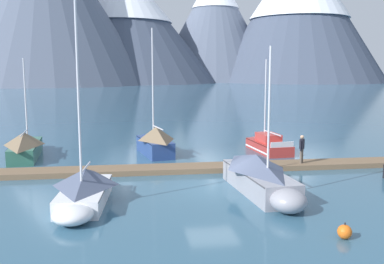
{
  "coord_description": "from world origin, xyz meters",
  "views": [
    {
      "loc": [
        -4.55,
        -20.76,
        5.87
      ],
      "look_at": [
        0.0,
        6.0,
        2.0
      ],
      "focal_mm": 41.17,
      "sensor_mm": 36.0,
      "label": 1
    }
  ],
  "objects_px": {
    "sailboat_mid_dock_port": "(154,141)",
    "person_on_dock": "(302,147)",
    "sailboat_mid_dock_starboard": "(261,176)",
    "sailboat_nearest_berth": "(26,145)",
    "sailboat_far_berth": "(266,144)",
    "mooring_buoy_channel_marker": "(345,232)",
    "sailboat_second_berth": "(84,189)"
  },
  "relations": [
    {
      "from": "sailboat_mid_dock_port",
      "to": "person_on_dock",
      "type": "distance_m",
      "value": 10.28
    },
    {
      "from": "sailboat_mid_dock_starboard",
      "to": "sailboat_mid_dock_port",
      "type": "bearing_deg",
      "value": 111.34
    },
    {
      "from": "person_on_dock",
      "to": "sailboat_nearest_berth",
      "type": "bearing_deg",
      "value": 159.71
    },
    {
      "from": "sailboat_mid_dock_port",
      "to": "sailboat_far_berth",
      "type": "bearing_deg",
      "value": -1.16
    },
    {
      "from": "mooring_buoy_channel_marker",
      "to": "sailboat_mid_dock_port",
      "type": "bearing_deg",
      "value": 107.54
    },
    {
      "from": "sailboat_second_berth",
      "to": "mooring_buoy_channel_marker",
      "type": "relative_size",
      "value": 15.16
    },
    {
      "from": "sailboat_nearest_berth",
      "to": "mooring_buoy_channel_marker",
      "type": "bearing_deg",
      "value": -50.93
    },
    {
      "from": "sailboat_mid_dock_port",
      "to": "sailboat_mid_dock_starboard",
      "type": "height_order",
      "value": "sailboat_mid_dock_port"
    },
    {
      "from": "sailboat_nearest_berth",
      "to": "sailboat_far_berth",
      "type": "distance_m",
      "value": 16.78
    },
    {
      "from": "sailboat_nearest_berth",
      "to": "sailboat_far_berth",
      "type": "relative_size",
      "value": 1.1
    },
    {
      "from": "sailboat_nearest_berth",
      "to": "person_on_dock",
      "type": "height_order",
      "value": "sailboat_nearest_berth"
    },
    {
      "from": "sailboat_mid_dock_port",
      "to": "mooring_buoy_channel_marker",
      "type": "height_order",
      "value": "sailboat_mid_dock_port"
    },
    {
      "from": "sailboat_mid_dock_port",
      "to": "sailboat_far_berth",
      "type": "relative_size",
      "value": 1.31
    },
    {
      "from": "sailboat_mid_dock_port",
      "to": "mooring_buoy_channel_marker",
      "type": "distance_m",
      "value": 17.57
    },
    {
      "from": "sailboat_second_berth",
      "to": "person_on_dock",
      "type": "xyz_separation_m",
      "value": [
        12.34,
        5.29,
        0.56
      ]
    },
    {
      "from": "sailboat_mid_dock_port",
      "to": "person_on_dock",
      "type": "bearing_deg",
      "value": -35.3
    },
    {
      "from": "sailboat_nearest_berth",
      "to": "sailboat_second_berth",
      "type": "height_order",
      "value": "sailboat_second_berth"
    },
    {
      "from": "sailboat_nearest_berth",
      "to": "mooring_buoy_channel_marker",
      "type": "height_order",
      "value": "sailboat_nearest_berth"
    },
    {
      "from": "sailboat_far_berth",
      "to": "sailboat_mid_dock_port",
      "type": "bearing_deg",
      "value": 178.84
    },
    {
      "from": "mooring_buoy_channel_marker",
      "to": "person_on_dock",
      "type": "bearing_deg",
      "value": 74.04
    },
    {
      "from": "sailboat_second_berth",
      "to": "sailboat_far_berth",
      "type": "distance_m",
      "value": 16.44
    },
    {
      "from": "person_on_dock",
      "to": "mooring_buoy_channel_marker",
      "type": "bearing_deg",
      "value": -105.96
    },
    {
      "from": "sailboat_mid_dock_starboard",
      "to": "sailboat_far_berth",
      "type": "bearing_deg",
      "value": 69.47
    },
    {
      "from": "sailboat_second_berth",
      "to": "sailboat_mid_dock_port",
      "type": "xyz_separation_m",
      "value": [
        3.96,
        11.23,
        0.22
      ]
    },
    {
      "from": "sailboat_far_berth",
      "to": "mooring_buoy_channel_marker",
      "type": "height_order",
      "value": "sailboat_far_berth"
    },
    {
      "from": "sailboat_mid_dock_port",
      "to": "sailboat_far_berth",
      "type": "distance_m",
      "value": 8.2
    },
    {
      "from": "sailboat_mid_dock_starboard",
      "to": "sailboat_far_berth",
      "type": "xyz_separation_m",
      "value": [
        3.98,
        10.62,
        -0.34
      ]
    },
    {
      "from": "sailboat_second_berth",
      "to": "sailboat_mid_dock_starboard",
      "type": "relative_size",
      "value": 1.25
    },
    {
      "from": "sailboat_nearest_berth",
      "to": "sailboat_mid_dock_starboard",
      "type": "relative_size",
      "value": 1.03
    },
    {
      "from": "sailboat_mid_dock_starboard",
      "to": "mooring_buoy_channel_marker",
      "type": "bearing_deg",
      "value": -79.75
    },
    {
      "from": "sailboat_mid_dock_port",
      "to": "sailboat_nearest_berth",
      "type": "bearing_deg",
      "value": 177.76
    },
    {
      "from": "sailboat_second_berth",
      "to": "sailboat_mid_dock_starboard",
      "type": "xyz_separation_m",
      "value": [
        8.18,
        0.44,
        0.13
      ]
    }
  ]
}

